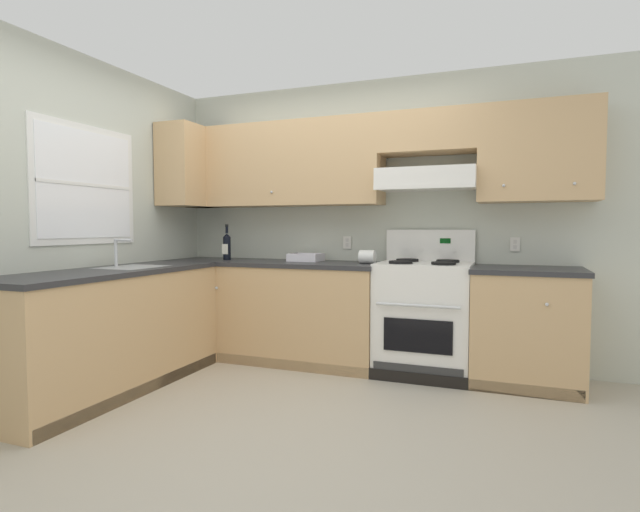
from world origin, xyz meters
name	(u,v)px	position (x,y,z in m)	size (l,w,h in m)	color
ground_plane	(261,412)	(0.00, 0.00, 0.00)	(7.04, 7.04, 0.00)	#B2AA99
wall_back	(378,199)	(0.40, 1.53, 1.48)	(4.68, 0.57, 2.55)	beige
wall_left	(96,212)	(-1.59, 0.23, 1.34)	(0.47, 4.00, 2.55)	beige
counter_back_run	(336,315)	(0.10, 1.24, 0.45)	(3.60, 0.65, 0.91)	tan
counter_left_run	(112,329)	(-1.24, 0.00, 0.46)	(0.63, 1.91, 1.13)	tan
stove	(424,317)	(0.86, 1.25, 0.48)	(0.76, 0.62, 1.20)	white
wine_bottle	(227,246)	(-1.01, 1.25, 1.05)	(0.07, 0.07, 0.34)	black
bowl	(306,259)	(-0.24, 1.36, 0.93)	(0.29, 0.25, 0.07)	silver
paper_towel_roll	(367,257)	(0.37, 1.26, 0.97)	(0.13, 0.12, 0.12)	white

